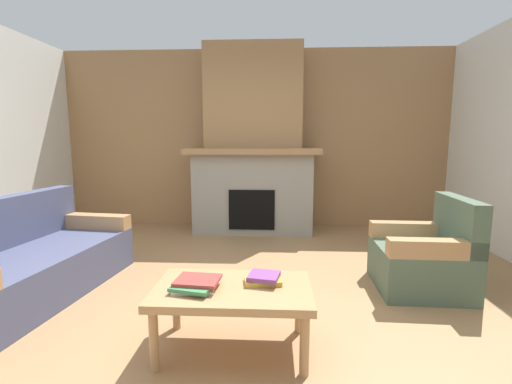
{
  "coord_description": "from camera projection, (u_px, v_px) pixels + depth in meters",
  "views": [
    {
      "loc": [
        0.31,
        -2.68,
        1.36
      ],
      "look_at": [
        0.12,
        1.14,
        0.8
      ],
      "focal_mm": 25.24,
      "sensor_mm": 36.0,
      "label": 1
    }
  ],
  "objects": [
    {
      "name": "ground",
      "position": [
        234.0,
        311.0,
        2.86
      ],
      "size": [
        9.0,
        9.0,
        0.0
      ],
      "primitive_type": "plane",
      "color": "#9E754C"
    },
    {
      "name": "armchair",
      "position": [
        426.0,
        258.0,
        3.26
      ],
      "size": [
        0.78,
        0.78,
        0.85
      ],
      "color": "#4C604C",
      "rests_on": "ground"
    },
    {
      "name": "couch",
      "position": [
        30.0,
        263.0,
        3.14
      ],
      "size": [
        1.05,
        1.89,
        0.85
      ],
      "color": "#474C6B",
      "rests_on": "ground"
    },
    {
      "name": "book_stack_near_edge",
      "position": [
        195.0,
        284.0,
        2.24
      ],
      "size": [
        0.3,
        0.29,
        0.06
      ],
      "color": "beige",
      "rests_on": "coffee_table"
    },
    {
      "name": "book_stack_center",
      "position": [
        263.0,
        279.0,
        2.34
      ],
      "size": [
        0.25,
        0.21,
        0.06
      ],
      "color": "gold",
      "rests_on": "coffee_table"
    },
    {
      "name": "coffee_table",
      "position": [
        233.0,
        295.0,
        2.3
      ],
      "size": [
        1.0,
        0.6,
        0.43
      ],
      "color": "tan",
      "rests_on": "ground"
    },
    {
      "name": "wall_back_wood_panel",
      "position": [
        255.0,
        140.0,
        5.63
      ],
      "size": [
        6.0,
        0.12,
        2.7
      ],
      "primitive_type": "cube",
      "color": "#997047",
      "rests_on": "ground"
    },
    {
      "name": "fireplace",
      "position": [
        253.0,
        152.0,
        5.28
      ],
      "size": [
        1.9,
        0.82,
        2.7
      ],
      "color": "gray",
      "rests_on": "ground"
    }
  ]
}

